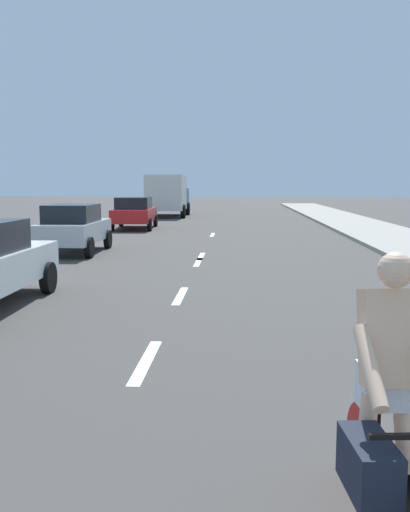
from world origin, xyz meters
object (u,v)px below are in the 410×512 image
at_px(parked_car_silver, 74,227).
at_px(delivery_truck, 168,194).
at_px(cyclist, 385,414).
at_px(parked_car_red, 134,212).

xyz_separation_m(parked_car_silver, delivery_truck, (0.45, 20.60, 0.67)).
distance_m(cyclist, parked_car_silver, 15.79).
bearing_deg(delivery_truck, parked_car_silver, -92.06).
xyz_separation_m(parked_car_red, delivery_truck, (0.32, 10.68, 0.66)).
bearing_deg(parked_car_red, delivery_truck, 85.35).
relative_size(parked_car_silver, delivery_truck, 0.62).
height_order(parked_car_silver, parked_car_red, same).
xyz_separation_m(cyclist, parked_car_silver, (-6.21, 14.51, 0.00)).
xyz_separation_m(parked_car_silver, parked_car_red, (0.13, 9.91, 0.00)).
bearing_deg(cyclist, parked_car_red, -80.91).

